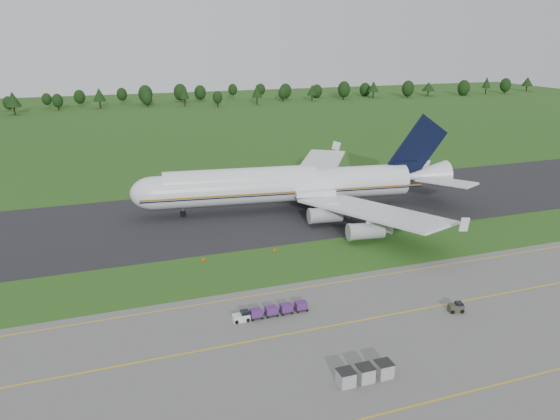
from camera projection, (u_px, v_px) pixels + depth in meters
name	position (u px, v px, depth m)	size (l,w,h in m)	color
ground	(289.00, 263.00, 93.41)	(600.00, 600.00, 0.00)	#255018
apron	(393.00, 372.00, 62.93)	(300.00, 52.00, 0.06)	#62625D
taxiway	(244.00, 214.00, 118.49)	(300.00, 40.00, 0.08)	black
apron_markings	(364.00, 341.00, 69.21)	(300.00, 30.20, 0.01)	#DFB60D
tree_line	(153.00, 97.00, 290.72)	(528.33, 21.71, 11.64)	black
aircraft	(290.00, 184.00, 120.07)	(72.97, 70.29, 20.42)	white
baggage_train	(270.00, 311.00, 75.35)	(10.79, 1.38, 1.33)	silver
utility_cart	(456.00, 308.00, 76.57)	(2.22, 1.62, 1.10)	#333827
uld_row	(365.00, 373.00, 61.14)	(6.64, 1.84, 1.82)	#9C9C9C
edge_markers	(240.00, 255.00, 95.99)	(13.51, 0.30, 0.60)	#DD4206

